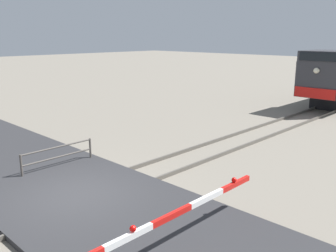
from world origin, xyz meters
TOP-DOWN VIEW (x-y plane):
  - ground_plane at (0.00, 0.00)m, footprint 160.00×160.00m
  - rail_track_left at (-0.72, 0.00)m, footprint 0.08×80.00m
  - rail_track_right at (0.72, 0.00)m, footprint 0.08×80.00m
  - road_surface at (0.00, 0.00)m, footprint 36.00×5.14m
  - guard_railing at (-2.68, 0.88)m, footprint 0.08×2.91m

SIDE VIEW (x-z plane):
  - ground_plane at x=0.00m, z-range 0.00..0.00m
  - rail_track_left at x=-0.72m, z-range 0.00..0.15m
  - rail_track_right at x=0.72m, z-range 0.00..0.15m
  - road_surface at x=0.00m, z-range 0.00..0.17m
  - guard_railing at x=-2.68m, z-range 0.15..1.10m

